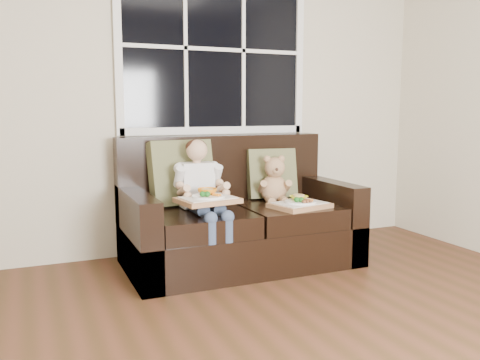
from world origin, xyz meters
name	(u,v)px	position (x,y,z in m)	size (l,w,h in m)	color
window_back	(215,49)	(0.32, 2.48, 1.65)	(1.62, 0.04, 1.37)	black
loveseat	(237,222)	(0.32, 2.02, 0.31)	(1.70, 0.92, 0.96)	black
pillow_left	(181,173)	(-0.07, 2.17, 0.69)	(0.51, 0.27, 0.50)	olive
pillow_right	(272,174)	(0.69, 2.17, 0.65)	(0.42, 0.23, 0.41)	olive
child	(201,186)	(0.00, 1.90, 0.62)	(0.34, 0.58, 0.77)	silver
teddy_bear	(274,183)	(0.64, 2.01, 0.60)	(0.26, 0.31, 0.38)	tan
tray_left	(208,198)	(-0.03, 1.69, 0.58)	(0.43, 0.35, 0.09)	#B07C4F
tray_right	(300,204)	(0.70, 1.71, 0.48)	(0.46, 0.38, 0.09)	#B07C4F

